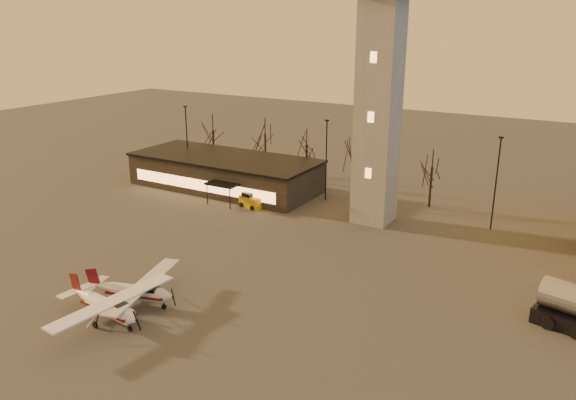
{
  "coord_description": "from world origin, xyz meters",
  "views": [
    {
      "loc": [
        21.79,
        -26.05,
        21.72
      ],
      "look_at": [
        -1.11,
        13.0,
        7.01
      ],
      "focal_mm": 35.0,
      "sensor_mm": 36.0,
      "label": 1
    }
  ],
  "objects_px": {
    "control_tower": "(380,73)",
    "cessna_front": "(140,295)",
    "service_cart": "(251,202)",
    "terminal": "(225,172)",
    "cessna_rear": "(111,311)"
  },
  "relations": [
    {
      "from": "control_tower",
      "to": "service_cart",
      "type": "bearing_deg",
      "value": -168.36
    },
    {
      "from": "terminal",
      "to": "service_cart",
      "type": "height_order",
      "value": "terminal"
    },
    {
      "from": "cessna_rear",
      "to": "cessna_front",
      "type": "bearing_deg",
      "value": 96.09
    },
    {
      "from": "cessna_front",
      "to": "service_cart",
      "type": "distance_m",
      "value": 25.49
    },
    {
      "from": "terminal",
      "to": "cessna_front",
      "type": "distance_m",
      "value": 32.71
    },
    {
      "from": "control_tower",
      "to": "cessna_front",
      "type": "relative_size",
      "value": 3.23
    },
    {
      "from": "cessna_rear",
      "to": "service_cart",
      "type": "height_order",
      "value": "cessna_rear"
    },
    {
      "from": "terminal",
      "to": "cessna_rear",
      "type": "bearing_deg",
      "value": -67.31
    },
    {
      "from": "cessna_rear",
      "to": "service_cart",
      "type": "distance_m",
      "value": 28.42
    },
    {
      "from": "cessna_front",
      "to": "terminal",
      "type": "bearing_deg",
      "value": 99.42
    },
    {
      "from": "cessna_front",
      "to": "cessna_rear",
      "type": "xyz_separation_m",
      "value": [
        0.01,
        -3.02,
        0.04
      ]
    },
    {
      "from": "control_tower",
      "to": "cessna_front",
      "type": "distance_m",
      "value": 32.76
    },
    {
      "from": "control_tower",
      "to": "cessna_rear",
      "type": "distance_m",
      "value": 35.33
    },
    {
      "from": "cessna_front",
      "to": "cessna_rear",
      "type": "relative_size",
      "value": 0.95
    },
    {
      "from": "cessna_rear",
      "to": "service_cart",
      "type": "relative_size",
      "value": 3.39
    }
  ]
}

